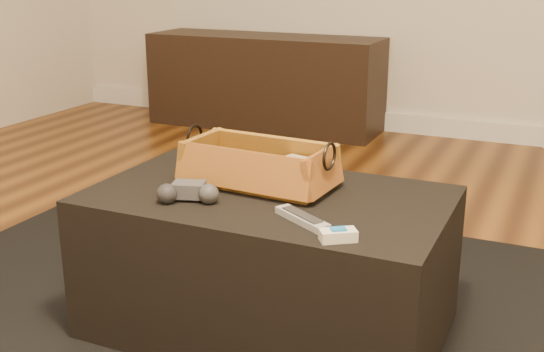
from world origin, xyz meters
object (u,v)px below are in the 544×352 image
at_px(cream_gadget, 338,235).
at_px(media_cabinet, 265,82).
at_px(wicker_basket, 259,168).
at_px(game_controller, 188,192).
at_px(tv_remote, 249,176).
at_px(silver_remote, 302,218).
at_px(ottoman, 269,262).

bearing_deg(cream_gadget, media_cabinet, 118.32).
distance_m(wicker_basket, game_controller, 0.24).
bearing_deg(tv_remote, silver_remote, -41.45).
distance_m(silver_remote, cream_gadget, 0.14).
xyz_separation_m(tv_remote, wicker_basket, (0.02, 0.02, 0.02)).
xyz_separation_m(ottoman, wicker_basket, (-0.06, 0.06, 0.26)).
relative_size(media_cabinet, ottoman, 1.53).
distance_m(ottoman, game_controller, 0.33).
xyz_separation_m(ottoman, cream_gadget, (0.29, -0.24, 0.22)).
height_order(media_cabinet, cream_gadget, media_cabinet).
bearing_deg(cream_gadget, silver_remote, 147.56).
bearing_deg(tv_remote, game_controller, -116.21).
bearing_deg(tv_remote, media_cabinet, 112.04).
relative_size(wicker_basket, silver_remote, 2.61).
height_order(ottoman, silver_remote, silver_remote).
bearing_deg(wicker_basket, tv_remote, -147.17).
bearing_deg(game_controller, silver_remote, -1.87).
height_order(game_controller, cream_gadget, game_controller).
relative_size(wicker_basket, cream_gadget, 4.88).
distance_m(ottoman, tv_remote, 0.26).
distance_m(wicker_basket, silver_remote, 0.32).
relative_size(ottoman, cream_gadget, 10.52).
bearing_deg(wicker_basket, game_controller, -117.93).
distance_m(tv_remote, game_controller, 0.21).
xyz_separation_m(tv_remote, silver_remote, (0.25, -0.21, -0.02)).
bearing_deg(tv_remote, wicker_basket, 30.87).
bearing_deg(game_controller, ottoman, 41.95).
distance_m(tv_remote, cream_gadget, 0.47).
xyz_separation_m(media_cabinet, cream_gadget, (1.41, -2.62, 0.15)).
bearing_deg(game_controller, wicker_basket, 62.07).
height_order(tv_remote, wicker_basket, wicker_basket).
height_order(media_cabinet, silver_remote, media_cabinet).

